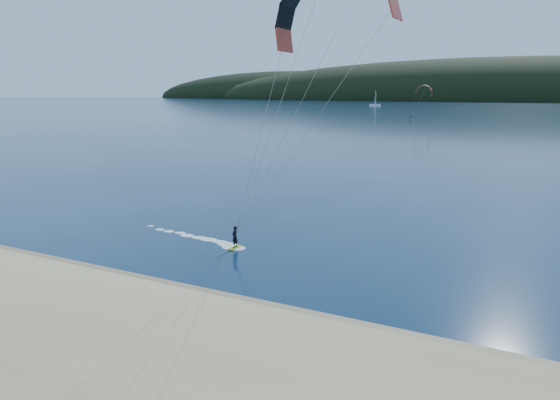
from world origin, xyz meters
name	(u,v)px	position (x,y,z in m)	size (l,w,h in m)	color
ground	(141,328)	(0.00, 0.00, 0.00)	(1800.00, 1800.00, 0.00)	#071D37
wet_sand	(195,296)	(0.00, 4.50, 0.05)	(220.00, 2.50, 0.10)	olive
headland	(536,100)	(0.63, 745.28, 0.00)	(1200.00, 310.00, 140.00)	black
kitesurfer_near	(329,41)	(5.79, 10.21, 14.49)	(23.75, 6.53, 17.95)	#9CC917
kitesurfer_far	(423,94)	(-28.73, 197.65, 10.63)	(10.69, 8.32, 13.80)	#9CC917
sailboat	(375,105)	(-108.39, 392.12, 0.95)	(9.27, 5.78, 12.91)	white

